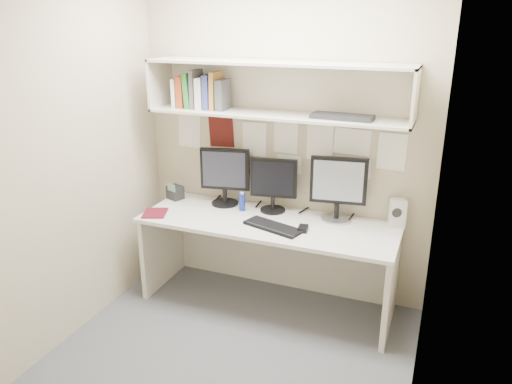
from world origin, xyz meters
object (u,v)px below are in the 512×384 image
at_px(monitor_left, 225,174).
at_px(keyboard, 273,227).
at_px(desk, 268,263).
at_px(desk_phone, 175,192).
at_px(monitor_right, 338,187).
at_px(maroon_notebook, 155,213).
at_px(speaker, 397,213).
at_px(monitor_center, 273,183).

bearing_deg(monitor_left, keyboard, -42.70).
xyz_separation_m(desk, desk_phone, (-0.92, 0.17, 0.42)).
relative_size(monitor_right, maroon_notebook, 2.30).
xyz_separation_m(monitor_left, keyboard, (0.55, -0.34, -0.25)).
distance_m(speaker, desk_phone, 1.86).
distance_m(keyboard, maroon_notebook, 0.98).
height_order(monitor_right, speaker, monitor_right).
bearing_deg(desk, monitor_left, 154.80).
distance_m(desk, speaker, 1.08).
xyz_separation_m(monitor_center, maroon_notebook, (-0.86, -0.42, -0.23)).
bearing_deg(desk, maroon_notebook, -167.50).
bearing_deg(maroon_notebook, keyboard, -16.40).
bearing_deg(monitor_right, keyboard, -147.75).
height_order(speaker, maroon_notebook, speaker).
xyz_separation_m(monitor_left, monitor_right, (0.95, -0.00, 0.01)).
bearing_deg(keyboard, desk, 142.22).
xyz_separation_m(maroon_notebook, desk_phone, (-0.03, 0.37, 0.05)).
height_order(desk, monitor_left, monitor_left).
bearing_deg(maroon_notebook, monitor_center, 5.18).
height_order(monitor_left, keyboard, monitor_left).
relative_size(keyboard, desk_phone, 2.92).
bearing_deg(keyboard, monitor_center, 127.06).
bearing_deg(desk_phone, speaker, 23.86).
bearing_deg(monitor_left, speaker, -9.05).
bearing_deg(speaker, monitor_center, 160.89).
bearing_deg(maroon_notebook, speaker, -6.64).
distance_m(desk, maroon_notebook, 0.99).
relative_size(desk, keyboard, 4.39).
relative_size(monitor_center, desk_phone, 2.80).
relative_size(keyboard, speaker, 2.15).
xyz_separation_m(desk, maroon_notebook, (-0.90, -0.20, 0.37)).
xyz_separation_m(desk, keyboard, (0.09, -0.12, 0.37)).
bearing_deg(monitor_center, desk_phone, 174.00).
bearing_deg(speaker, monitor_right, 163.84).
xyz_separation_m(desk, monitor_left, (-0.47, 0.22, 0.62)).
height_order(desk, desk_phone, desk_phone).
bearing_deg(desk_phone, desk, 10.61).
xyz_separation_m(monitor_left, desk_phone, (-0.46, -0.05, -0.20)).
height_order(monitor_center, keyboard, monitor_center).
bearing_deg(keyboard, desk_phone, -178.68).
height_order(monitor_center, maroon_notebook, monitor_center).
xyz_separation_m(speaker, maroon_notebook, (-1.84, -0.46, -0.10)).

